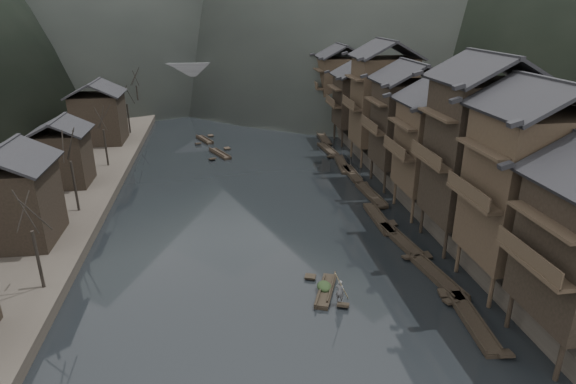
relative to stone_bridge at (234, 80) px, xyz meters
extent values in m
plane|color=black|center=(0.00, -72.00, -5.11)|extent=(300.00, 300.00, 0.00)
cube|color=#2D2823|center=(35.00, -32.00, -4.21)|extent=(40.00, 200.00, 1.80)
cylinder|color=black|center=(14.20, -82.40, -3.81)|extent=(0.30, 0.30, 2.90)
cylinder|color=black|center=(14.20, -77.60, -3.81)|extent=(0.30, 0.30, 2.90)
cylinder|color=black|center=(16.95, -77.60, -3.81)|extent=(0.30, 0.30, 2.90)
cube|color=#33281C|center=(13.30, -80.00, 0.99)|extent=(1.20, 5.70, 0.25)
cylinder|color=#33281C|center=(14.20, -75.40, -3.81)|extent=(0.30, 0.30, 2.90)
cylinder|color=#33281C|center=(14.20, -70.60, -3.81)|extent=(0.30, 0.30, 2.90)
cylinder|color=#33281C|center=(16.95, -75.40, -3.81)|extent=(0.30, 0.30, 2.90)
cylinder|color=#33281C|center=(16.95, -70.60, -3.81)|extent=(0.30, 0.30, 2.90)
cube|color=#33281C|center=(17.30, -73.00, 2.66)|extent=(7.00, 6.00, 10.35)
cube|color=#33281C|center=(13.30, -73.00, 2.15)|extent=(1.20, 5.70, 0.25)
cylinder|color=black|center=(14.20, -68.40, -3.81)|extent=(0.30, 0.30, 2.90)
cylinder|color=black|center=(14.20, -63.60, -3.81)|extent=(0.30, 0.30, 2.90)
cylinder|color=black|center=(16.95, -68.40, -3.81)|extent=(0.30, 0.30, 2.90)
cylinder|color=black|center=(16.95, -63.60, -3.81)|extent=(0.30, 0.30, 2.90)
cube|color=black|center=(17.30, -66.00, 3.16)|extent=(7.00, 6.00, 11.33)
cube|color=#33281C|center=(13.30, -66.00, 2.59)|extent=(1.20, 5.70, 0.25)
cylinder|color=#33281C|center=(14.20, -61.40, -3.81)|extent=(0.30, 0.30, 2.90)
cylinder|color=#33281C|center=(14.20, -56.60, -3.81)|extent=(0.30, 0.30, 2.90)
cylinder|color=#33281C|center=(16.95, -61.40, -3.81)|extent=(0.30, 0.30, 2.90)
cylinder|color=#33281C|center=(16.95, -56.60, -3.81)|extent=(0.30, 0.30, 2.90)
cube|color=#33281C|center=(17.30, -59.00, 1.65)|extent=(7.00, 6.00, 8.33)
cube|color=#33281C|center=(13.30, -59.00, 1.24)|extent=(1.20, 5.70, 0.25)
cylinder|color=black|center=(14.20, -53.40, -3.81)|extent=(0.30, 0.30, 2.90)
cylinder|color=black|center=(14.20, -48.60, -3.81)|extent=(0.30, 0.30, 2.90)
cylinder|color=black|center=(16.95, -53.40, -3.81)|extent=(0.30, 0.30, 2.90)
cylinder|color=black|center=(16.95, -48.60, -3.81)|extent=(0.30, 0.30, 2.90)
cube|color=black|center=(17.30, -51.00, 2.06)|extent=(7.00, 6.00, 9.13)
cube|color=#33281C|center=(13.30, -51.00, 1.60)|extent=(1.20, 5.70, 0.25)
cylinder|color=#33281C|center=(14.20, -44.40, -3.81)|extent=(0.30, 0.30, 2.90)
cylinder|color=#33281C|center=(14.20, -39.60, -3.81)|extent=(0.30, 0.30, 2.90)
cylinder|color=#33281C|center=(16.95, -44.40, -3.81)|extent=(0.30, 0.30, 2.90)
cylinder|color=#33281C|center=(16.95, -39.60, -3.81)|extent=(0.30, 0.30, 2.90)
cube|color=#33281C|center=(17.30, -42.00, 2.90)|extent=(7.00, 6.00, 10.82)
cube|color=#33281C|center=(13.30, -42.00, 2.36)|extent=(1.20, 5.70, 0.25)
cylinder|color=black|center=(14.20, -34.40, -3.81)|extent=(0.30, 0.30, 2.90)
cylinder|color=black|center=(14.20, -29.60, -3.81)|extent=(0.30, 0.30, 2.90)
cylinder|color=black|center=(16.95, -34.40, -3.81)|extent=(0.30, 0.30, 2.90)
cylinder|color=black|center=(16.95, -29.60, -3.81)|extent=(0.30, 0.30, 2.90)
cube|color=black|center=(17.30, -32.00, 1.11)|extent=(7.00, 6.00, 7.24)
cube|color=#33281C|center=(13.30, -32.00, 0.75)|extent=(1.20, 5.70, 0.25)
cylinder|color=#33281C|center=(14.20, -22.40, -3.81)|extent=(0.30, 0.30, 2.90)
cylinder|color=#33281C|center=(14.20, -17.60, -3.81)|extent=(0.30, 0.30, 2.90)
cylinder|color=#33281C|center=(16.95, -22.40, -3.81)|extent=(0.30, 0.30, 2.90)
cylinder|color=#33281C|center=(16.95, -17.60, -3.81)|extent=(0.30, 0.30, 2.90)
cube|color=#33281C|center=(17.30, -20.00, 1.85)|extent=(7.00, 6.00, 8.71)
cube|color=#33281C|center=(13.30, -20.00, 1.41)|extent=(1.20, 5.70, 0.25)
cube|color=black|center=(-20.50, -62.00, -0.66)|extent=(6.00, 6.00, 6.50)
cube|color=black|center=(-20.50, -48.00, -1.01)|extent=(5.00, 5.00, 5.80)
cube|color=black|center=(-20.50, -30.00, -0.51)|extent=(6.50, 6.50, 6.80)
cylinder|color=black|center=(-17.00, -69.89, -1.74)|extent=(0.24, 0.24, 4.35)
cylinder|color=black|center=(-17.00, -55.98, -1.43)|extent=(0.24, 0.24, 4.96)
cylinder|color=black|center=(-17.00, -41.75, -1.64)|extent=(0.24, 0.24, 4.53)
cylinder|color=black|center=(-17.00, -25.17, -1.68)|extent=(0.24, 0.24, 4.45)
cylinder|color=black|center=(-17.00, -10.93, -1.35)|extent=(0.24, 0.24, 5.12)
cube|color=black|center=(12.16, -76.94, -4.96)|extent=(1.74, 6.92, 0.30)
cube|color=black|center=(12.16, -76.94, -4.78)|extent=(1.78, 6.79, 0.10)
cube|color=black|center=(11.85, -73.66, -4.82)|extent=(1.01, 0.93, 0.35)
cube|color=black|center=(12.46, -80.21, -4.82)|extent=(1.01, 0.93, 0.35)
cube|color=black|center=(12.25, -71.40, -4.96)|extent=(2.04, 6.94, 0.30)
cube|color=black|center=(12.25, -71.40, -4.78)|extent=(2.08, 6.81, 0.10)
cube|color=black|center=(12.70, -68.14, -4.82)|extent=(1.04, 0.96, 0.35)
cube|color=black|center=(11.79, -74.66, -4.82)|extent=(1.04, 0.96, 0.35)
cube|color=black|center=(11.66, -64.96, -4.96)|extent=(1.93, 6.86, 0.30)
cube|color=black|center=(11.66, -64.96, -4.78)|extent=(1.97, 6.73, 0.10)
cube|color=black|center=(12.06, -61.73, -4.82)|extent=(1.03, 0.94, 0.35)
cube|color=black|center=(11.26, -68.18, -4.82)|extent=(1.03, 0.94, 0.35)
cube|color=black|center=(11.22, -60.55, -4.96)|extent=(1.16, 6.73, 0.30)
cube|color=black|center=(11.22, -60.55, -4.78)|extent=(1.21, 6.60, 0.10)
cube|color=black|center=(11.20, -57.32, -4.82)|extent=(0.94, 0.83, 0.34)
cube|color=black|center=(11.25, -63.78, -4.82)|extent=(0.94, 0.83, 0.34)
cube|color=black|center=(12.40, -54.35, -4.96)|extent=(1.61, 7.06, 0.30)
cube|color=black|center=(12.40, -54.35, -4.78)|extent=(1.65, 6.92, 0.10)
cube|color=black|center=(12.65, -51.00, -4.82)|extent=(1.00, 0.92, 0.35)
cube|color=black|center=(12.16, -57.70, -4.82)|extent=(1.00, 0.92, 0.35)
cube|color=black|center=(12.24, -47.08, -4.96)|extent=(1.11, 6.20, 0.30)
cube|color=black|center=(12.24, -47.08, -4.78)|extent=(1.16, 6.08, 0.10)
cube|color=black|center=(12.23, -44.10, -4.82)|extent=(0.94, 0.77, 0.33)
cube|color=black|center=(12.24, -50.06, -4.82)|extent=(0.94, 0.77, 0.33)
cube|color=black|center=(11.98, -43.14, -4.96)|extent=(1.76, 7.45, 0.30)
cube|color=black|center=(11.98, -43.14, -4.78)|extent=(1.80, 7.31, 0.10)
cube|color=black|center=(11.67, -39.61, -4.82)|extent=(1.01, 0.98, 0.36)
cube|color=black|center=(12.30, -46.67, -4.82)|extent=(1.01, 0.98, 0.36)
cube|color=black|center=(11.66, -36.33, -4.96)|extent=(1.80, 7.09, 0.30)
cube|color=black|center=(11.66, -36.33, -4.78)|extent=(1.84, 6.95, 0.10)
cube|color=black|center=(12.00, -32.98, -4.82)|extent=(1.02, 0.95, 0.35)
cube|color=black|center=(11.32, -39.68, -4.82)|extent=(1.02, 0.95, 0.35)
cube|color=black|center=(12.37, -29.99, -4.96)|extent=(1.34, 7.10, 0.30)
cube|color=black|center=(12.37, -29.99, -4.78)|extent=(1.39, 6.96, 0.10)
cube|color=black|center=(12.25, -26.60, -4.82)|extent=(0.96, 0.90, 0.35)
cube|color=black|center=(12.48, -33.38, -4.82)|extent=(0.96, 0.90, 0.35)
cube|color=black|center=(-3.67, -36.06, -4.96)|extent=(3.11, 5.41, 0.30)
cube|color=black|center=(-3.67, -36.06, -4.78)|extent=(3.11, 5.33, 0.10)
cube|color=black|center=(-2.62, -33.66, -4.82)|extent=(1.05, 0.96, 0.31)
cube|color=black|center=(-4.73, -38.47, -4.82)|extent=(1.05, 0.96, 0.31)
cube|color=black|center=(-5.93, -28.12, -4.96)|extent=(2.83, 4.97, 0.30)
cube|color=black|center=(-5.93, -28.12, -4.78)|extent=(2.83, 4.90, 0.10)
cube|color=black|center=(-5.01, -25.91, -4.82)|extent=(1.02, 0.90, 0.30)
cube|color=black|center=(-6.84, -30.32, -4.82)|extent=(1.02, 0.90, 0.30)
cube|color=black|center=(-0.99, -8.03, -4.96)|extent=(1.16, 4.92, 0.30)
cube|color=black|center=(-0.99, -8.03, -4.78)|extent=(1.20, 4.83, 0.10)
cube|color=black|center=(-1.07, -5.68, -4.82)|extent=(0.87, 0.64, 0.30)
cube|color=black|center=(-0.92, -10.38, -4.82)|extent=(0.87, 0.64, 0.30)
cube|color=black|center=(5.05, 0.23, -4.96)|extent=(2.45, 5.87, 0.30)
cube|color=black|center=(5.05, 0.23, -4.78)|extent=(2.47, 5.77, 0.10)
cube|color=black|center=(4.34, 2.93, -4.82)|extent=(1.01, 0.91, 0.32)
cube|color=black|center=(5.77, -2.46, -4.82)|extent=(1.01, 0.91, 0.32)
cube|color=#4C4C4F|center=(0.00, 0.00, 2.09)|extent=(40.00, 6.00, 1.60)
cube|color=#4C4C4F|center=(0.00, -2.70, 3.39)|extent=(40.00, 0.50, 1.00)
cube|color=#4C4C4F|center=(0.00, 2.70, 3.39)|extent=(40.00, 0.50, 1.00)
cube|color=#4C4C4F|center=(-14.00, 0.00, -1.91)|extent=(3.20, 6.00, 6.40)
cube|color=#4C4C4F|center=(-4.50, 0.00, -1.91)|extent=(3.20, 6.00, 6.40)
cube|color=#4C4C4F|center=(4.50, 0.00, -1.91)|extent=(3.20, 6.00, 6.40)
cube|color=#4C4C4F|center=(14.00, 0.00, -1.91)|extent=(3.20, 6.00, 6.40)
cube|color=black|center=(3.48, -72.04, -4.96)|extent=(2.50, 4.46, 0.30)
cube|color=black|center=(3.48, -72.04, -4.78)|extent=(2.51, 4.40, 0.10)
cube|color=black|center=(2.71, -70.06, -4.82)|extent=(0.96, 0.81, 0.29)
cube|color=black|center=(4.25, -74.01, -4.82)|extent=(0.96, 0.81, 0.29)
ellipsoid|color=black|center=(3.40, -71.83, -4.36)|extent=(1.06, 1.38, 0.63)
imported|color=#4E4E50|center=(4.09, -73.60, -3.82)|extent=(0.75, 0.71, 1.72)
cylinder|color=#8C7A51|center=(4.29, -73.60, -1.25)|extent=(1.63, 1.68, 3.41)
camera|label=1|loc=(-3.52, -101.16, 14.27)|focal=30.00mm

